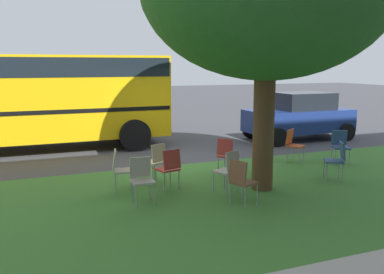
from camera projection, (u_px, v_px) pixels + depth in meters
ground at (182, 163)px, 11.50m from camera, size 80.00×80.00×0.00m
grass_verge at (239, 196)px, 8.58m from camera, size 48.00×6.00×0.01m
chair_0 at (156, 159)px, 9.54m from camera, size 0.55×0.56×0.88m
chair_1 at (120, 167)px, 8.80m from camera, size 0.49×0.48×0.88m
chair_2 at (227, 153)px, 10.20m from camera, size 0.58×0.58×0.88m
chair_3 at (337, 158)px, 9.70m from camera, size 0.57×0.56×0.88m
chair_4 at (293, 143)px, 11.54m from camera, size 0.57×0.58×0.88m
chair_5 at (340, 144)px, 11.35m from camera, size 0.55×0.55×0.88m
chair_6 at (228, 168)px, 8.72m from camera, size 0.55×0.56×0.88m
chair_7 at (142, 177)px, 8.06m from camera, size 0.43×0.44×0.88m
chair_8 at (169, 166)px, 8.89m from camera, size 0.50×0.51×0.88m
chair_9 at (241, 179)px, 7.88m from camera, size 0.54×0.53×0.88m
parked_car at (299, 116)px, 14.96m from camera, size 3.70×1.92×1.65m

